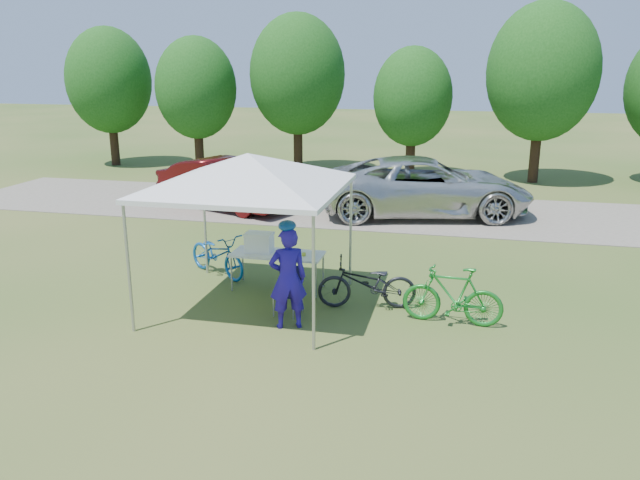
% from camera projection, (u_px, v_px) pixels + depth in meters
% --- Properties ---
extents(ground, '(100.00, 100.00, 0.00)m').
position_uv_depth(ground, '(252.00, 305.00, 11.17)').
color(ground, '#2D5119').
rests_on(ground, ground).
extents(gravel_strip, '(24.00, 5.00, 0.02)m').
position_uv_depth(gravel_strip, '(340.00, 208.00, 18.66)').
color(gravel_strip, gray).
rests_on(gravel_strip, ground).
extents(canopy, '(4.53, 4.53, 3.00)m').
position_uv_depth(canopy, '(248.00, 158.00, 10.45)').
color(canopy, '#A5A5AA').
rests_on(canopy, ground).
extents(treeline, '(24.89, 4.28, 6.30)m').
position_uv_depth(treeline, '(365.00, 81.00, 23.43)').
color(treeline, '#382314').
rests_on(treeline, ground).
extents(folding_table, '(1.74, 0.72, 0.71)m').
position_uv_depth(folding_table, '(277.00, 255.00, 11.82)').
color(folding_table, white).
rests_on(folding_table, ground).
extents(folding_chair, '(0.49, 0.50, 0.83)m').
position_uv_depth(folding_chair, '(289.00, 286.00, 10.73)').
color(folding_chair, black).
rests_on(folding_chair, ground).
extents(cooler, '(0.52, 0.35, 0.37)m').
position_uv_depth(cooler, '(259.00, 242.00, 11.83)').
color(cooler, white).
rests_on(cooler, folding_table).
extents(ice_cream_cup, '(0.08, 0.08, 0.06)m').
position_uv_depth(ice_cream_cup, '(304.00, 254.00, 11.63)').
color(ice_cream_cup, '#ACBF2D').
rests_on(ice_cream_cup, folding_table).
extents(cyclist, '(0.73, 0.62, 1.69)m').
position_uv_depth(cyclist, '(288.00, 278.00, 10.03)').
color(cyclist, '#221295').
rests_on(cyclist, ground).
extents(bike_blue, '(1.76, 1.40, 0.89)m').
position_uv_depth(bike_blue, '(217.00, 254.00, 12.66)').
color(bike_blue, '#1252A2').
rests_on(bike_blue, ground).
extents(bike_green, '(1.67, 0.57, 0.99)m').
position_uv_depth(bike_green, '(453.00, 295.00, 10.26)').
color(bike_green, '#1C8028').
rests_on(bike_green, ground).
extents(bike_dark, '(1.81, 0.92, 0.91)m').
position_uv_depth(bike_dark, '(367.00, 284.00, 10.93)').
color(bike_dark, black).
rests_on(bike_dark, ground).
extents(minivan, '(6.35, 3.95, 1.64)m').
position_uv_depth(minivan, '(425.00, 186.00, 17.58)').
color(minivan, silver).
rests_on(minivan, gravel_strip).
extents(sedan, '(4.65, 3.02, 1.45)m').
position_uv_depth(sedan, '(226.00, 184.00, 18.45)').
color(sedan, '#470B0C').
rests_on(sedan, gravel_strip).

